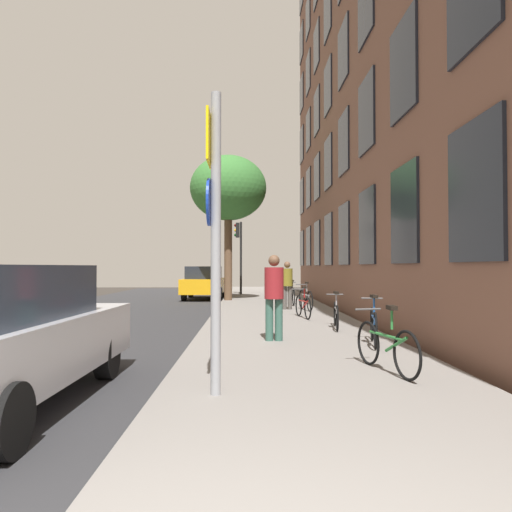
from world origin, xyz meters
TOP-DOWN VIEW (x-y plane):
  - ground_plane at (-2.40, 15.00)m, footprint 41.80×41.80m
  - road_asphalt at (-4.50, 15.00)m, footprint 7.00×38.00m
  - sidewalk at (1.10, 15.00)m, footprint 4.20×38.00m
  - building_facade at (3.69, 14.50)m, footprint 0.56×27.00m
  - sign_post at (-0.28, 3.86)m, footprint 0.16×0.60m
  - traffic_light at (-0.32, 24.14)m, footprint 0.43×0.24m
  - tree_near at (-0.74, 19.75)m, footprint 3.44×3.44m
  - bicycle_0 at (2.08, 4.99)m, footprint 0.55×1.69m
  - bicycle_1 at (2.54, 7.39)m, footprint 0.50×1.67m
  - bicycle_2 at (2.26, 9.79)m, footprint 0.42×1.68m
  - bicycle_3 at (1.74, 12.19)m, footprint 0.43×1.60m
  - bicycle_4 at (2.12, 14.59)m, footprint 0.44×1.65m
  - bicycle_5 at (1.88, 16.99)m, footprint 0.42×1.72m
  - pedestrian_0 at (0.65, 7.91)m, footprint 0.43×0.43m
  - pedestrian_1 at (1.52, 15.00)m, footprint 0.52×0.52m
  - car_1 at (-2.01, 22.06)m, footprint 2.00×4.29m

SIDE VIEW (x-z plane):
  - ground_plane at x=-2.40m, z-range 0.00..0.00m
  - road_asphalt at x=-4.50m, z-range 0.00..0.01m
  - sidewalk at x=1.10m, z-range 0.00..0.12m
  - bicycle_2 at x=2.26m, z-range 0.02..0.92m
  - bicycle_3 at x=1.74m, z-range 0.02..0.94m
  - bicycle_0 at x=2.08m, z-range 0.02..0.97m
  - bicycle_1 at x=2.54m, z-range 0.01..0.98m
  - bicycle_4 at x=2.12m, z-range 0.01..0.99m
  - bicycle_5 at x=1.88m, z-range 0.01..0.99m
  - car_1 at x=-2.01m, z-range 0.03..1.65m
  - pedestrian_1 at x=1.52m, z-range 0.24..1.91m
  - pedestrian_0 at x=0.65m, z-range 0.24..1.97m
  - sign_post at x=-0.28m, z-range 0.37..3.92m
  - traffic_light at x=-0.32m, z-range 0.83..4.76m
  - tree_near at x=-0.74m, z-range 1.87..8.37m
  - building_facade at x=3.69m, z-range 0.03..19.80m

